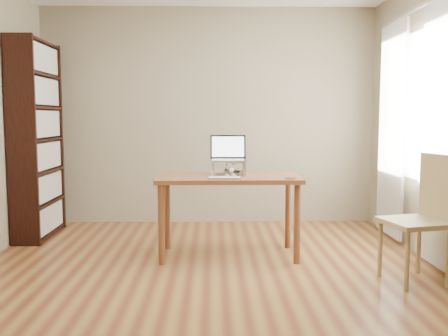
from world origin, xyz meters
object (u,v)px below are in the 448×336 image
at_px(keyboard, 224,178).
at_px(cat, 227,168).
at_px(laptop, 228,154).
at_px(bookshelf, 37,140).
at_px(chair, 425,214).
at_px(desk, 229,187).

xyz_separation_m(keyboard, cat, (0.03, 0.33, 0.05)).
xyz_separation_m(laptop, cat, (-0.01, -0.03, -0.13)).
relative_size(keyboard, cat, 0.63).
bearing_deg(cat, bookshelf, 149.74).
distance_m(bookshelf, keyboard, 2.26).
relative_size(bookshelf, laptop, 6.23).
bearing_deg(keyboard, laptop, 86.00).
bearing_deg(laptop, cat, -109.04).
relative_size(bookshelf, cat, 4.43).
relative_size(keyboard, chair, 0.30).
bearing_deg(laptop, keyboard, -96.76).
distance_m(desk, chair, 1.69).
bearing_deg(bookshelf, laptop, -18.73).
height_order(bookshelf, chair, bookshelf).
height_order(desk, cat, cat).
relative_size(desk, laptop, 3.89).
xyz_separation_m(desk, laptop, (0.00, 0.14, 0.30)).
distance_m(desk, cat, 0.20).
bearing_deg(desk, cat, 95.30).
distance_m(bookshelf, chair, 3.91).
bearing_deg(keyboard, cat, 87.12).
height_order(bookshelf, desk, bookshelf).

